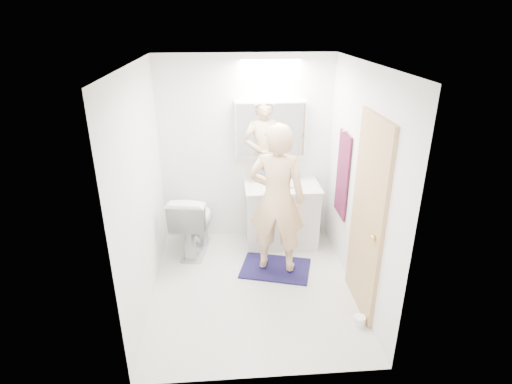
{
  "coord_description": "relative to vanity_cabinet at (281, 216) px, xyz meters",
  "views": [
    {
      "loc": [
        -0.27,
        -3.78,
        2.8
      ],
      "look_at": [
        0.05,
        0.25,
        1.05
      ],
      "focal_mm": 28.76,
      "sensor_mm": 36.0,
      "label": 1
    }
  ],
  "objects": [
    {
      "name": "faucet",
      "position": [
        0.0,
        0.22,
        0.51
      ],
      "size": [
        0.02,
        0.02,
        0.16
      ],
      "primitive_type": "cylinder",
      "color": "silver",
      "rests_on": "countertop"
    },
    {
      "name": "person",
      "position": [
        -0.15,
        -0.64,
        0.53
      ],
      "size": [
        0.72,
        0.57,
        1.74
      ],
      "primitive_type": "imported",
      "rotation": [
        0.0,
        0.0,
        2.87
      ],
      "color": "#DDB384",
      "rests_on": "bath_rug"
    },
    {
      "name": "wall_right",
      "position": [
        0.66,
        -0.96,
        0.81
      ],
      "size": [
        0.0,
        2.5,
        2.5
      ],
      "primitive_type": "plane",
      "rotation": [
        1.57,
        0.0,
        -1.57
      ],
      "color": "white",
      "rests_on": "floor"
    },
    {
      "name": "mirror_panel",
      "position": [
        -0.14,
        0.13,
        1.11
      ],
      "size": [
        0.84,
        0.01,
        0.66
      ],
      "primitive_type": "cube",
      "color": "silver",
      "rests_on": "medicine_cabinet"
    },
    {
      "name": "towel_hook",
      "position": [
        0.62,
        -0.41,
        1.23
      ],
      "size": [
        0.07,
        0.02,
        0.02
      ],
      "primitive_type": "cylinder",
      "rotation": [
        0.0,
        1.57,
        0.0
      ],
      "color": "silver",
      "rests_on": "wall_right"
    },
    {
      "name": "floor",
      "position": [
        -0.44,
        -0.96,
        -0.39
      ],
      "size": [
        2.5,
        2.5,
        0.0
      ],
      "primitive_type": "plane",
      "color": "silver",
      "rests_on": "ground"
    },
    {
      "name": "toilet_paper_roll",
      "position": [
        0.55,
        -1.66,
        -0.34
      ],
      "size": [
        0.11,
        0.11,
        0.1
      ],
      "primitive_type": "cylinder",
      "color": "white",
      "rests_on": "floor"
    },
    {
      "name": "vanity_cabinet",
      "position": [
        0.0,
        0.0,
        0.0
      ],
      "size": [
        0.9,
        0.55,
        0.78
      ],
      "primitive_type": "cube",
      "color": "silver",
      "rests_on": "floor"
    },
    {
      "name": "door",
      "position": [
        0.64,
        -1.31,
        0.61
      ],
      "size": [
        0.04,
        0.8,
        2.0
      ],
      "primitive_type": "cube",
      "color": "tan",
      "rests_on": "wall_right"
    },
    {
      "name": "toilet",
      "position": [
        -1.13,
        -0.11,
        0.02
      ],
      "size": [
        0.59,
        0.87,
        0.82
      ],
      "primitive_type": "imported",
      "rotation": [
        0.0,
        0.0,
        2.97
      ],
      "color": "silver",
      "rests_on": "floor"
    },
    {
      "name": "door_knob",
      "position": [
        0.6,
        -1.61,
        0.56
      ],
      "size": [
        0.06,
        0.06,
        0.06
      ],
      "primitive_type": "sphere",
      "color": "gold",
      "rests_on": "door"
    },
    {
      "name": "wall_left",
      "position": [
        -1.54,
        -0.96,
        0.81
      ],
      "size": [
        0.0,
        2.5,
        2.5
      ],
      "primitive_type": "plane",
      "rotation": [
        1.57,
        0.0,
        1.57
      ],
      "color": "white",
      "rests_on": "floor"
    },
    {
      "name": "wall_front",
      "position": [
        -0.44,
        -2.21,
        0.81
      ],
      "size": [
        2.5,
        0.0,
        2.5
      ],
      "primitive_type": "plane",
      "rotation": [
        -1.57,
        0.0,
        0.0
      ],
      "color": "white",
      "rests_on": "floor"
    },
    {
      "name": "ceiling",
      "position": [
        -0.44,
        -0.96,
        2.01
      ],
      "size": [
        2.5,
        2.5,
        0.0
      ],
      "primitive_type": "plane",
      "rotation": [
        3.14,
        0.0,
        0.0
      ],
      "color": "white",
      "rests_on": "floor"
    },
    {
      "name": "soap_bottle_b",
      "position": [
        -0.23,
        0.18,
        0.51
      ],
      "size": [
        0.1,
        0.1,
        0.15
      ],
      "primitive_type": "imported",
      "rotation": [
        0.0,
        0.0,
        -0.87
      ],
      "color": "#5079AC",
      "rests_on": "countertop"
    },
    {
      "name": "soap_bottle_a",
      "position": [
        -0.36,
        0.15,
        0.55
      ],
      "size": [
        0.12,
        0.12,
        0.23
      ],
      "primitive_type": "imported",
      "rotation": [
        0.0,
        0.0,
        0.51
      ],
      "color": "#CBC783",
      "rests_on": "countertop"
    },
    {
      "name": "sink_basin",
      "position": [
        0.0,
        0.03,
        0.45
      ],
      "size": [
        0.36,
        0.36,
        0.03
      ],
      "primitive_type": "cylinder",
      "color": "silver",
      "rests_on": "countertop"
    },
    {
      "name": "countertop",
      "position": [
        0.0,
        -0.0,
        0.41
      ],
      "size": [
        0.95,
        0.58,
        0.04
      ],
      "primitive_type": "cube",
      "color": "silver",
      "rests_on": "vanity_cabinet"
    },
    {
      "name": "toothbrush_cup",
      "position": [
        0.21,
        0.16,
        0.47
      ],
      "size": [
        0.11,
        0.11,
        0.09
      ],
      "primitive_type": "imported",
      "rotation": [
        0.0,
        0.0,
        0.19
      ],
      "color": "#4569D0",
      "rests_on": "countertop"
    },
    {
      "name": "medicine_cabinet",
      "position": [
        -0.14,
        0.21,
        1.11
      ],
      "size": [
        0.88,
        0.14,
        0.7
      ],
      "primitive_type": "cube",
      "color": "white",
      "rests_on": "wall_back"
    },
    {
      "name": "wall_back",
      "position": [
        -0.44,
        0.29,
        0.81
      ],
      "size": [
        2.5,
        0.0,
        2.5
      ],
      "primitive_type": "plane",
      "rotation": [
        1.57,
        0.0,
        0.0
      ],
      "color": "white",
      "rests_on": "floor"
    },
    {
      "name": "bath_rug",
      "position": [
        -0.15,
        -0.64,
        -0.38
      ],
      "size": [
        0.92,
        0.75,
        0.02
      ],
      "primitive_type": "cube",
      "rotation": [
        0.0,
        0.0,
        -0.27
      ],
      "color": "#19143F",
      "rests_on": "floor"
    },
    {
      "name": "towel",
      "position": [
        0.64,
        -0.41,
        0.71
      ],
      "size": [
        0.02,
        0.42,
        1.0
      ],
      "primitive_type": "cube",
      "color": "#15123B",
      "rests_on": "wall_right"
    }
  ]
}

